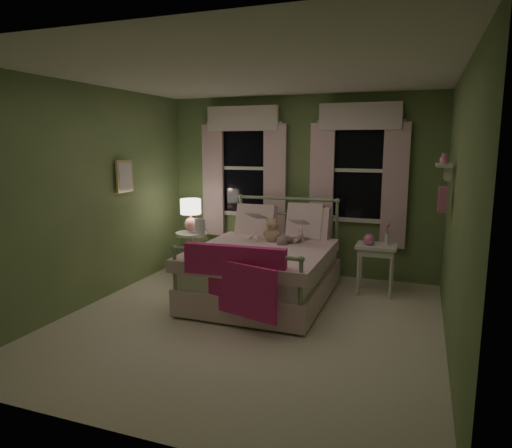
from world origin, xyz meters
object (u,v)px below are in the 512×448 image
at_px(child_right, 297,220).
at_px(teddy_bear, 272,232).
at_px(table_lamp, 191,212).
at_px(bed, 266,269).
at_px(nightstand_left, 192,248).
at_px(child_left, 256,220).
at_px(nightstand_right, 376,252).

xyz_separation_m(child_right, teddy_bear, (-0.28, -0.16, -0.15)).
bearing_deg(table_lamp, bed, -22.05).
bearing_deg(bed, nightstand_left, 157.95).
relative_size(child_left, nightstand_right, 1.06).
bearing_deg(bed, child_right, 57.61).
xyz_separation_m(bed, child_left, (-0.29, 0.43, 0.53)).
bearing_deg(child_right, teddy_bear, 52.83).
relative_size(bed, child_left, 3.00).
bearing_deg(nightstand_right, nightstand_left, -177.83).
height_order(bed, nightstand_left, bed).
relative_size(child_left, child_right, 0.92).
height_order(bed, nightstand_right, bed).
bearing_deg(bed, table_lamp, 157.95).
bearing_deg(nightstand_right, table_lamp, -177.83).
height_order(table_lamp, nightstand_right, table_lamp).
xyz_separation_m(teddy_bear, nightstand_left, (-1.31, 0.26, -0.37)).
height_order(child_left, teddy_bear, child_left).
distance_m(child_right, nightstand_right, 1.09).
distance_m(child_left, table_lamp, 1.04).
height_order(bed, child_left, child_left).
bearing_deg(bed, child_left, 123.42).
distance_m(child_left, nightstand_right, 1.62).
xyz_separation_m(nightstand_left, table_lamp, (0.00, -0.00, 0.54)).
bearing_deg(table_lamp, nightstand_left, 135.00).
relative_size(child_left, nightstand_left, 1.04).
relative_size(child_right, table_lamp, 1.59).
distance_m(bed, child_right, 0.76).
distance_m(child_right, nightstand_left, 1.68).
relative_size(child_right, nightstand_left, 1.14).
xyz_separation_m(child_left, teddy_bear, (0.28, -0.16, -0.12)).
relative_size(bed, table_lamp, 4.39).
bearing_deg(child_right, bed, 80.94).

